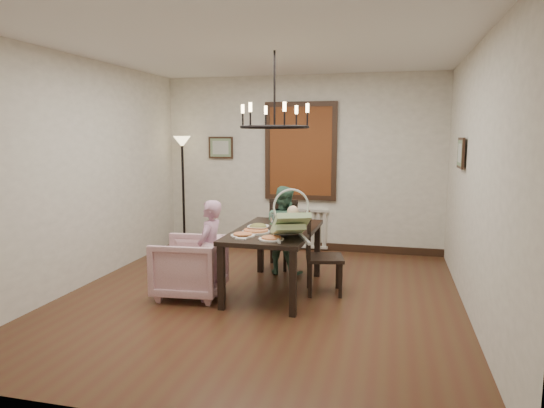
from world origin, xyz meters
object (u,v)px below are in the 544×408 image
at_px(armchair, 189,267).
at_px(drinking_glass, 288,223).
at_px(elderly_woman, 210,259).
at_px(baby_bouncer, 290,222).
at_px(chair_far, 278,234).
at_px(floor_lamp, 183,194).
at_px(dining_table, 274,237).
at_px(chair_right, 325,253).
at_px(seated_man, 283,238).

height_order(armchair, drinking_glass, drinking_glass).
xyz_separation_m(armchair, elderly_woman, (0.29, -0.07, 0.13)).
bearing_deg(baby_bouncer, chair_far, 85.78).
bearing_deg(chair_far, floor_lamp, 164.64).
xyz_separation_m(dining_table, chair_right, (0.59, 0.08, -0.18)).
distance_m(armchair, seated_man, 1.45).
relative_size(chair_far, chair_right, 0.99).
height_order(armchair, baby_bouncer, baby_bouncer).
height_order(seated_man, baby_bouncer, baby_bouncer).
distance_m(chair_right, armchair, 1.59).
height_order(chair_far, floor_lamp, floor_lamp).
xyz_separation_m(baby_bouncer, drinking_glass, (-0.15, 0.58, -0.12)).
xyz_separation_m(baby_bouncer, floor_lamp, (-2.29, 2.35, -0.04)).
height_order(dining_table, armchair, dining_table).
distance_m(chair_right, elderly_woman, 1.34).
xyz_separation_m(seated_man, floor_lamp, (-1.94, 1.11, 0.41)).
xyz_separation_m(chair_far, elderly_woman, (-0.43, -1.52, -0.01)).
height_order(dining_table, seated_man, seated_man).
bearing_deg(baby_bouncer, drinking_glass, 82.49).
distance_m(baby_bouncer, floor_lamp, 3.29).
relative_size(elderly_woman, floor_lamp, 0.53).
height_order(chair_right, baby_bouncer, baby_bouncer).
height_order(drinking_glass, floor_lamp, floor_lamp).
bearing_deg(chair_right, elderly_woman, 102.32).
height_order(chair_right, drinking_glass, chair_right).
bearing_deg(seated_man, armchair, 69.15).
bearing_deg(chair_right, seated_man, 31.73).
xyz_separation_m(dining_table, elderly_woman, (-0.63, -0.47, -0.19)).
xyz_separation_m(dining_table, drinking_glass, (0.14, 0.10, 0.15)).
bearing_deg(chair_far, seated_man, -55.98).
relative_size(seated_man, baby_bouncer, 1.72).
height_order(chair_right, elderly_woman, chair_right).
distance_m(chair_far, floor_lamp, 2.03).
height_order(chair_far, chair_right, chair_right).
bearing_deg(elderly_woman, dining_table, 129.97).
bearing_deg(elderly_woman, baby_bouncer, 92.82).
distance_m(armchair, floor_lamp, 2.58).
distance_m(dining_table, chair_right, 0.62).
bearing_deg(floor_lamp, dining_table, -43.14).
distance_m(chair_right, seated_man, 0.95).
height_order(baby_bouncer, drinking_glass, baby_bouncer).
distance_m(dining_table, drinking_glass, 0.23).
distance_m(chair_right, drinking_glass, 0.56).
bearing_deg(elderly_woman, chair_far, 167.29).
xyz_separation_m(chair_far, drinking_glass, (0.34, -0.94, 0.34)).
height_order(elderly_woman, drinking_glass, elderly_woman).
height_order(armchair, floor_lamp, floor_lamp).
bearing_deg(chair_right, chair_far, 27.07).
bearing_deg(elderly_woman, floor_lamp, -146.60).
xyz_separation_m(chair_right, seated_man, (-0.66, 0.69, 0.01)).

